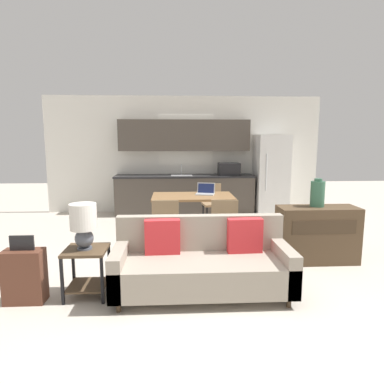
{
  "coord_description": "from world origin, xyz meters",
  "views": [
    {
      "loc": [
        -0.26,
        -3.49,
        1.74
      ],
      "look_at": [
        0.02,
        1.5,
        0.95
      ],
      "focal_mm": 32.0,
      "sensor_mm": 36.0,
      "label": 1
    }
  ],
  "objects_px": {
    "refrigerator": "(271,175)",
    "credenza": "(317,234)",
    "vase": "(318,193)",
    "suitcase": "(25,276)",
    "table_lamp": "(83,223)",
    "couch": "(202,264)",
    "dining_chair_far_right": "(213,202)",
    "dining_table": "(193,199)",
    "dining_chair_near_right": "(224,221)",
    "side_table": "(87,264)",
    "dining_chair_near_left": "(166,221)",
    "laptop": "(205,192)"
  },
  "relations": [
    {
      "from": "refrigerator",
      "to": "dining_table",
      "type": "bearing_deg",
      "value": -136.3
    },
    {
      "from": "dining_chair_far_right",
      "to": "dining_chair_near_left",
      "type": "bearing_deg",
      "value": -127.33
    },
    {
      "from": "vase",
      "to": "suitcase",
      "type": "height_order",
      "value": "vase"
    },
    {
      "from": "laptop",
      "to": "suitcase",
      "type": "bearing_deg",
      "value": -116.21
    },
    {
      "from": "credenza",
      "to": "dining_chair_far_right",
      "type": "distance_m",
      "value": 2.45
    },
    {
      "from": "dining_table",
      "to": "table_lamp",
      "type": "height_order",
      "value": "table_lamp"
    },
    {
      "from": "couch",
      "to": "dining_chair_far_right",
      "type": "xyz_separation_m",
      "value": [
        0.47,
        3.0,
        0.15
      ]
    },
    {
      "from": "credenza",
      "to": "vase",
      "type": "relative_size",
      "value": 2.8
    },
    {
      "from": "table_lamp",
      "to": "refrigerator",
      "type": "bearing_deg",
      "value": 51.64
    },
    {
      "from": "table_lamp",
      "to": "side_table",
      "type": "bearing_deg",
      "value": 28.29
    },
    {
      "from": "dining_chair_near_left",
      "to": "dining_chair_near_right",
      "type": "bearing_deg",
      "value": -178.08
    },
    {
      "from": "side_table",
      "to": "credenza",
      "type": "relative_size",
      "value": 0.49
    },
    {
      "from": "laptop",
      "to": "dining_chair_far_right",
      "type": "bearing_deg",
      "value": 87.25
    },
    {
      "from": "refrigerator",
      "to": "suitcase",
      "type": "xyz_separation_m",
      "value": [
        -3.83,
        -4.17,
        -0.61
      ]
    },
    {
      "from": "dining_chair_near_right",
      "to": "dining_chair_far_right",
      "type": "height_order",
      "value": "same"
    },
    {
      "from": "dining_chair_near_left",
      "to": "vase",
      "type": "bearing_deg",
      "value": 169.51
    },
    {
      "from": "refrigerator",
      "to": "dining_chair_near_right",
      "type": "relative_size",
      "value": 2.18
    },
    {
      "from": "couch",
      "to": "credenza",
      "type": "distance_m",
      "value": 1.93
    },
    {
      "from": "table_lamp",
      "to": "suitcase",
      "type": "distance_m",
      "value": 0.83
    },
    {
      "from": "refrigerator",
      "to": "dining_chair_near_right",
      "type": "bearing_deg",
      "value": -119.17
    },
    {
      "from": "side_table",
      "to": "dining_chair_near_right",
      "type": "distance_m",
      "value": 2.27
    },
    {
      "from": "dining_chair_near_right",
      "to": "dining_chair_near_left",
      "type": "distance_m",
      "value": 0.9
    },
    {
      "from": "side_table",
      "to": "dining_chair_near_right",
      "type": "relative_size",
      "value": 0.65
    },
    {
      "from": "dining_chair_far_right",
      "to": "suitcase",
      "type": "height_order",
      "value": "dining_chair_far_right"
    },
    {
      "from": "side_table",
      "to": "dining_chair_near_left",
      "type": "distance_m",
      "value": 1.69
    },
    {
      "from": "refrigerator",
      "to": "suitcase",
      "type": "distance_m",
      "value": 5.7
    },
    {
      "from": "refrigerator",
      "to": "dining_chair_near_right",
      "type": "xyz_separation_m",
      "value": [
        -1.46,
        -2.61,
        -0.42
      ]
    },
    {
      "from": "credenza",
      "to": "vase",
      "type": "xyz_separation_m",
      "value": [
        -0.01,
        0.04,
        0.58
      ]
    },
    {
      "from": "dining_chair_near_right",
      "to": "vase",
      "type": "bearing_deg",
      "value": 166.01
    },
    {
      "from": "side_table",
      "to": "dining_chair_near_left",
      "type": "xyz_separation_m",
      "value": [
        0.85,
        1.45,
        0.12
      ]
    },
    {
      "from": "refrigerator",
      "to": "side_table",
      "type": "bearing_deg",
      "value": -128.31
    },
    {
      "from": "couch",
      "to": "dining_chair_far_right",
      "type": "bearing_deg",
      "value": 81.14
    },
    {
      "from": "dining_chair_near_right",
      "to": "dining_chair_far_right",
      "type": "xyz_separation_m",
      "value": [
        0.0,
        1.58,
        0.0
      ]
    },
    {
      "from": "vase",
      "to": "dining_chair_far_right",
      "type": "height_order",
      "value": "vase"
    },
    {
      "from": "side_table",
      "to": "credenza",
      "type": "xyz_separation_m",
      "value": [
        2.98,
        0.91,
        0.03
      ]
    },
    {
      "from": "refrigerator",
      "to": "dining_chair_far_right",
      "type": "distance_m",
      "value": 1.84
    },
    {
      "from": "credenza",
      "to": "dining_chair_near_right",
      "type": "height_order",
      "value": "dining_chair_near_right"
    },
    {
      "from": "vase",
      "to": "laptop",
      "type": "bearing_deg",
      "value": 135.71
    },
    {
      "from": "refrigerator",
      "to": "credenza",
      "type": "bearing_deg",
      "value": -94.0
    },
    {
      "from": "credenza",
      "to": "table_lamp",
      "type": "bearing_deg",
      "value": -163.02
    },
    {
      "from": "laptop",
      "to": "dining_table",
      "type": "bearing_deg",
      "value": -137.97
    },
    {
      "from": "dining_chair_near_right",
      "to": "laptop",
      "type": "relative_size",
      "value": 2.22
    },
    {
      "from": "dining_chair_near_left",
      "to": "laptop",
      "type": "bearing_deg",
      "value": -124.58
    },
    {
      "from": "dining_table",
      "to": "couch",
      "type": "relative_size",
      "value": 0.72
    },
    {
      "from": "suitcase",
      "to": "credenza",
      "type": "bearing_deg",
      "value": 15.93
    },
    {
      "from": "refrigerator",
      "to": "dining_chair_near_left",
      "type": "height_order",
      "value": "refrigerator"
    },
    {
      "from": "dining_table",
      "to": "side_table",
      "type": "relative_size",
      "value": 2.61
    },
    {
      "from": "dining_chair_near_right",
      "to": "table_lamp",
      "type": "bearing_deg",
      "value": 47.21
    },
    {
      "from": "dining_table",
      "to": "credenza",
      "type": "xyz_separation_m",
      "value": [
        1.68,
        -1.33,
        -0.28
      ]
    },
    {
      "from": "side_table",
      "to": "credenza",
      "type": "height_order",
      "value": "credenza"
    }
  ]
}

